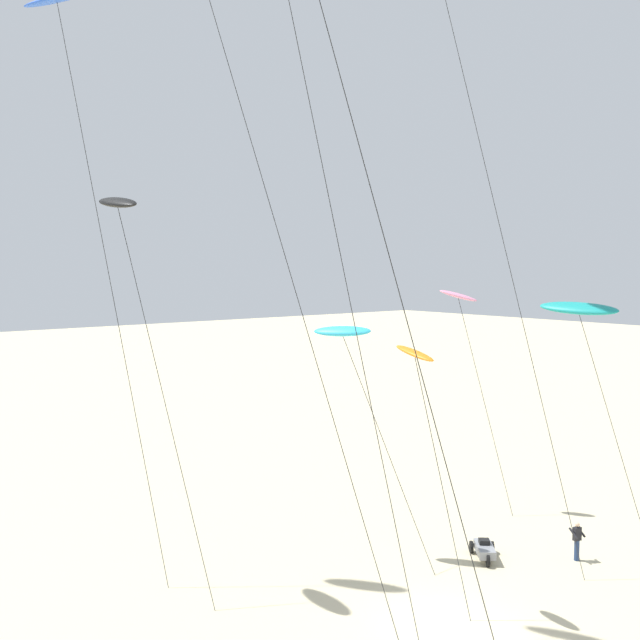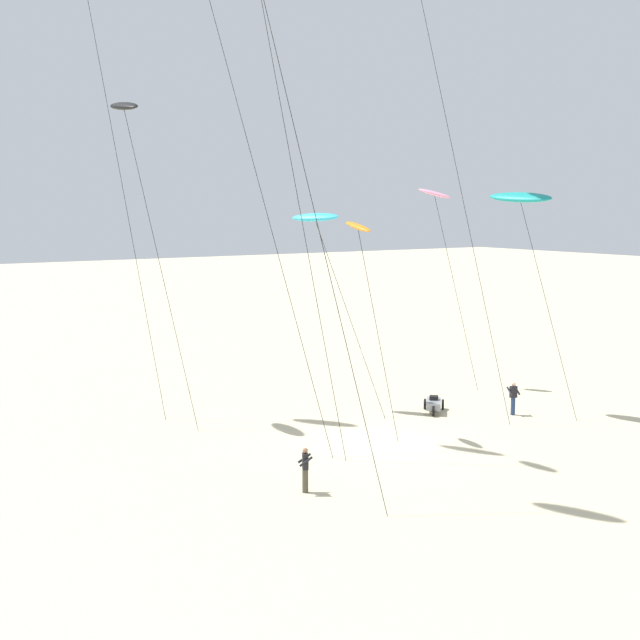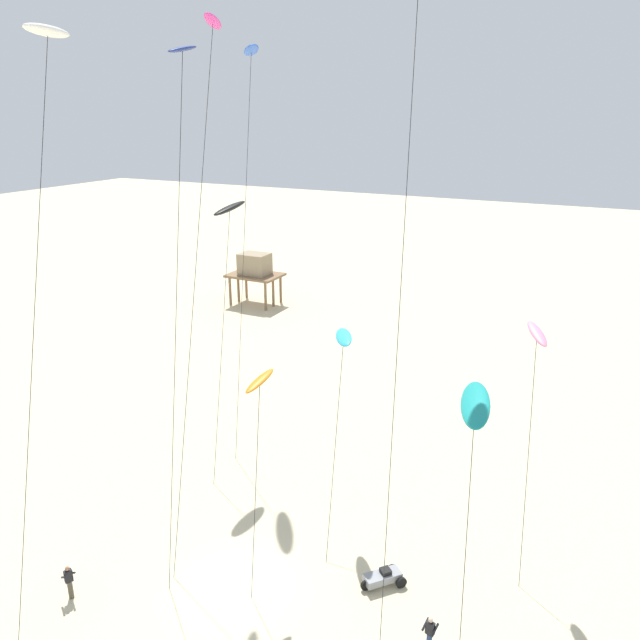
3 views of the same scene
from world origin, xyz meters
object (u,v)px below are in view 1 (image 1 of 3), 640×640
object	(u,v)px
kite_teal	(579,309)
beach_buggy	(484,549)
kite_black	(118,204)
kite_flyer_nearest	(577,540)
kite_blue	(58,4)
kite_pink	(459,298)
kite_cyan	(343,332)
kite_orange	(415,357)

from	to	relation	value
kite_teal	beach_buggy	size ratio (longest dim) A/B	5.76
kite_black	kite_flyer_nearest	size ratio (longest dim) A/B	9.30
kite_blue	kite_teal	bearing A→B (deg)	-38.23
kite_teal	kite_blue	distance (m)	25.52
kite_black	kite_flyer_nearest	world-z (taller)	kite_black
kite_pink	beach_buggy	distance (m)	12.79
kite_pink	kite_cyan	bearing A→B (deg)	-172.95
beach_buggy	kite_pink	bearing A→B (deg)	50.20
kite_orange	kite_flyer_nearest	world-z (taller)	kite_orange
kite_black	kite_cyan	size ratio (longest dim) A/B	1.54
kite_teal	kite_pink	bearing A→B (deg)	82.85
kite_orange	kite_blue	size ratio (longest dim) A/B	0.40
kite_black	kite_orange	size ratio (longest dim) A/B	1.60
kite_flyer_nearest	kite_pink	bearing A→B (deg)	77.89
kite_pink	kite_blue	bearing A→B (deg)	161.44
kite_black	kite_teal	world-z (taller)	kite_black
kite_orange	kite_black	bearing A→B (deg)	129.43
kite_cyan	beach_buggy	xyz separation A→B (m)	(4.17, -4.55, -9.30)
kite_orange	kite_cyan	distance (m)	5.83
kite_black	kite_blue	world-z (taller)	kite_blue
kite_orange	kite_pink	distance (m)	12.37
kite_teal	kite_flyer_nearest	xyz separation A→B (m)	(-0.82, -0.71, -9.85)
kite_orange	kite_blue	bearing A→B (deg)	122.04
kite_black	kite_flyer_nearest	bearing A→B (deg)	-33.43
kite_pink	kite_blue	world-z (taller)	kite_blue
kite_pink	kite_flyer_nearest	world-z (taller)	kite_pink
kite_blue	kite_cyan	bearing A→B (deg)	-37.52
kite_teal	kite_cyan	size ratio (longest dim) A/B	1.11
kite_teal	kite_cyan	xyz separation A→B (m)	(-7.93, 6.43, -1.01)
kite_orange	kite_blue	world-z (taller)	kite_blue
kite_black	kite_blue	bearing A→B (deg)	100.19
kite_pink	beach_buggy	world-z (taller)	kite_pink
kite_teal	kite_blue	world-z (taller)	kite_blue
kite_orange	beach_buggy	size ratio (longest dim) A/B	5.00
kite_black	kite_cyan	bearing A→B (deg)	-20.74
kite_flyer_nearest	kite_blue	bearing A→B (deg)	138.97
kite_orange	beach_buggy	xyz separation A→B (m)	(5.54, 1.11, -8.87)
kite_black	kite_cyan	distance (m)	10.72
kite_cyan	kite_blue	size ratio (longest dim) A/B	0.42
kite_orange	beach_buggy	distance (m)	10.51
kite_blue	kite_flyer_nearest	world-z (taller)	kite_blue
kite_teal	beach_buggy	xyz separation A→B (m)	(-3.76, 1.89, -10.31)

